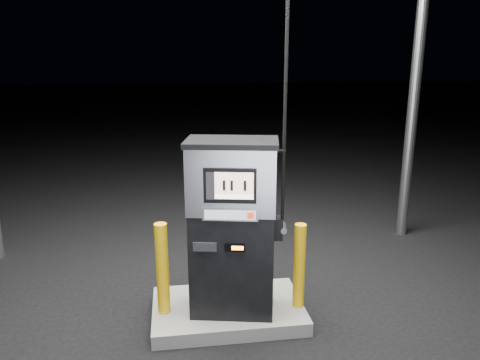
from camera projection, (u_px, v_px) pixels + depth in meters
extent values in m
plane|color=black|center=(228.00, 317.00, 5.06)|extent=(80.00, 80.00, 0.00)
cube|color=#60605B|center=(228.00, 310.00, 5.05)|extent=(1.60, 1.00, 0.15)
cylinder|color=gray|center=(415.00, 89.00, 6.80)|extent=(0.16, 0.16, 4.50)
cube|color=black|center=(232.00, 261.00, 4.79)|extent=(0.92, 0.64, 1.10)
cube|color=#ACACB3|center=(232.00, 178.00, 4.56)|extent=(0.94, 0.67, 0.66)
cube|color=black|center=(232.00, 142.00, 4.47)|extent=(0.98, 0.71, 0.05)
cube|color=black|center=(230.00, 186.00, 4.31)|extent=(0.49, 0.13, 0.33)
cube|color=beige|center=(234.00, 184.00, 4.29)|extent=(0.35, 0.08, 0.21)
cube|color=white|center=(234.00, 197.00, 4.32)|extent=(0.35, 0.08, 0.04)
cube|color=#ACACB3|center=(230.00, 215.00, 4.39)|extent=(0.52, 0.13, 0.12)
cube|color=#ADB0B6|center=(230.00, 215.00, 4.37)|extent=(0.47, 0.10, 0.09)
cube|color=red|center=(251.00, 216.00, 4.36)|extent=(0.06, 0.02, 0.06)
cube|color=black|center=(235.00, 248.00, 4.48)|extent=(0.19, 0.06, 0.08)
cube|color=orange|center=(238.00, 248.00, 4.47)|extent=(0.11, 0.03, 0.04)
cube|color=black|center=(205.00, 247.00, 4.49)|extent=(0.23, 0.07, 0.09)
cube|color=black|center=(278.00, 228.00, 4.67)|extent=(0.12, 0.17, 0.22)
cylinder|color=gray|center=(284.00, 228.00, 4.66)|extent=(0.10, 0.20, 0.06)
cylinder|color=black|center=(286.00, 78.00, 4.24)|extent=(0.04, 0.04, 2.73)
cylinder|color=yellow|center=(162.00, 269.00, 4.76)|extent=(0.15, 0.15, 0.97)
cylinder|color=yellow|center=(299.00, 266.00, 4.89)|extent=(0.16, 0.16, 0.92)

